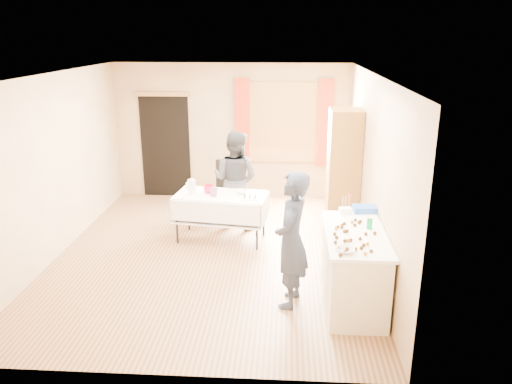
# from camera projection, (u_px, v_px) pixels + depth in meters

# --- Properties ---
(floor) EXTENTS (4.50, 5.50, 0.02)m
(floor) POSITION_uv_depth(u_px,v_px,m) (213.00, 255.00, 7.40)
(floor) COLOR #9E7047
(floor) RESTS_ON ground
(ceiling) EXTENTS (4.50, 5.50, 0.02)m
(ceiling) POSITION_uv_depth(u_px,v_px,m) (207.00, 74.00, 6.60)
(ceiling) COLOR white
(ceiling) RESTS_ON floor
(wall_back) EXTENTS (4.50, 0.02, 2.60)m
(wall_back) POSITION_uv_depth(u_px,v_px,m) (231.00, 132.00, 9.62)
(wall_back) COLOR tan
(wall_back) RESTS_ON floor
(wall_front) EXTENTS (4.50, 0.02, 2.60)m
(wall_front) POSITION_uv_depth(u_px,v_px,m) (163.00, 252.00, 4.37)
(wall_front) COLOR tan
(wall_front) RESTS_ON floor
(wall_left) EXTENTS (0.02, 5.50, 2.60)m
(wall_left) POSITION_uv_depth(u_px,v_px,m) (53.00, 167.00, 7.13)
(wall_left) COLOR tan
(wall_left) RESTS_ON floor
(wall_right) EXTENTS (0.02, 5.50, 2.60)m
(wall_right) POSITION_uv_depth(u_px,v_px,m) (373.00, 172.00, 6.86)
(wall_right) COLOR tan
(wall_right) RESTS_ON floor
(window_frame) EXTENTS (1.32, 0.06, 1.52)m
(window_frame) POSITION_uv_depth(u_px,v_px,m) (283.00, 123.00, 9.46)
(window_frame) COLOR olive
(window_frame) RESTS_ON wall_back
(window_pane) EXTENTS (1.20, 0.02, 1.40)m
(window_pane) POSITION_uv_depth(u_px,v_px,m) (283.00, 123.00, 9.45)
(window_pane) COLOR white
(window_pane) RESTS_ON wall_back
(curtain_left) EXTENTS (0.28, 0.06, 1.65)m
(curtain_left) POSITION_uv_depth(u_px,v_px,m) (242.00, 123.00, 9.46)
(curtain_left) COLOR #B03118
(curtain_left) RESTS_ON wall_back
(curtain_right) EXTENTS (0.28, 0.06, 1.65)m
(curtain_right) POSITION_uv_depth(u_px,v_px,m) (325.00, 123.00, 9.37)
(curtain_right) COLOR #B03118
(curtain_right) RESTS_ON wall_back
(doorway) EXTENTS (0.95, 0.04, 2.00)m
(doorway) POSITION_uv_depth(u_px,v_px,m) (166.00, 147.00, 9.76)
(doorway) COLOR black
(doorway) RESTS_ON floor
(door_lintel) EXTENTS (1.05, 0.06, 0.08)m
(door_lintel) POSITION_uv_depth(u_px,v_px,m) (162.00, 94.00, 9.42)
(door_lintel) COLOR olive
(door_lintel) RESTS_ON wall_back
(cabinet) EXTENTS (0.50, 0.60, 2.00)m
(cabinet) POSITION_uv_depth(u_px,v_px,m) (343.00, 171.00, 8.04)
(cabinet) COLOR brown
(cabinet) RESTS_ON floor
(counter) EXTENTS (0.70, 1.48, 0.91)m
(counter) POSITION_uv_depth(u_px,v_px,m) (353.00, 268.00, 5.95)
(counter) COLOR beige
(counter) RESTS_ON floor
(party_table) EXTENTS (1.50, 0.91, 0.75)m
(party_table) POSITION_uv_depth(u_px,v_px,m) (221.00, 213.00, 7.79)
(party_table) COLOR black
(party_table) RESTS_ON floor
(chair) EXTENTS (0.48, 0.48, 1.00)m
(chair) POSITION_uv_depth(u_px,v_px,m) (228.00, 200.00, 8.84)
(chair) COLOR black
(chair) RESTS_ON floor
(girl) EXTENTS (0.75, 0.61, 1.65)m
(girl) POSITION_uv_depth(u_px,v_px,m) (291.00, 240.00, 5.81)
(girl) COLOR #21283E
(girl) RESTS_ON floor
(woman) EXTENTS (1.18, 1.12, 1.63)m
(woman) POSITION_uv_depth(u_px,v_px,m) (235.00, 179.00, 8.25)
(woman) COLOR black
(woman) RESTS_ON floor
(soda_can) EXTENTS (0.07, 0.07, 0.12)m
(soda_can) POSITION_uv_depth(u_px,v_px,m) (370.00, 224.00, 5.91)
(soda_can) COLOR #077834
(soda_can) RESTS_ON counter
(mixing_bowl) EXTENTS (0.20, 0.20, 0.05)m
(mixing_bowl) POSITION_uv_depth(u_px,v_px,m) (346.00, 250.00, 5.28)
(mixing_bowl) COLOR white
(mixing_bowl) RESTS_ON counter
(foam_block) EXTENTS (0.17, 0.13, 0.08)m
(foam_block) POSITION_uv_depth(u_px,v_px,m) (345.00, 211.00, 6.40)
(foam_block) COLOR white
(foam_block) RESTS_ON counter
(blue_basket) EXTENTS (0.31, 0.22, 0.08)m
(blue_basket) POSITION_uv_depth(u_px,v_px,m) (365.00, 209.00, 6.47)
(blue_basket) COLOR blue
(blue_basket) RESTS_ON counter
(pitcher) EXTENTS (0.14, 0.14, 0.22)m
(pitcher) POSITION_uv_depth(u_px,v_px,m) (192.00, 187.00, 7.68)
(pitcher) COLOR silver
(pitcher) RESTS_ON party_table
(cup_red) EXTENTS (0.20, 0.20, 0.13)m
(cup_red) POSITION_uv_depth(u_px,v_px,m) (209.00, 189.00, 7.74)
(cup_red) COLOR red
(cup_red) RESTS_ON party_table
(cup_rainbow) EXTENTS (0.22, 0.22, 0.12)m
(cup_rainbow) POSITION_uv_depth(u_px,v_px,m) (214.00, 193.00, 7.58)
(cup_rainbow) COLOR red
(cup_rainbow) RESTS_ON party_table
(small_bowl) EXTENTS (0.22, 0.22, 0.05)m
(small_bowl) POSITION_uv_depth(u_px,v_px,m) (241.00, 192.00, 7.73)
(small_bowl) COLOR white
(small_bowl) RESTS_ON party_table
(pastry_tray) EXTENTS (0.29, 0.21, 0.02)m
(pastry_tray) POSITION_uv_depth(u_px,v_px,m) (250.00, 198.00, 7.49)
(pastry_tray) COLOR white
(pastry_tray) RESTS_ON party_table
(bottle) EXTENTS (0.08, 0.08, 0.16)m
(bottle) POSITION_uv_depth(u_px,v_px,m) (189.00, 184.00, 7.94)
(bottle) COLOR white
(bottle) RESTS_ON party_table
(cake_balls) EXTENTS (0.52, 1.08, 0.04)m
(cake_balls) POSITION_uv_depth(u_px,v_px,m) (350.00, 237.00, 5.64)
(cake_balls) COLOR #3F2314
(cake_balls) RESTS_ON counter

